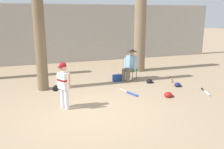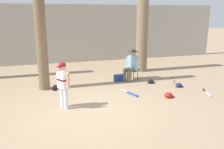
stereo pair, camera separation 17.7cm
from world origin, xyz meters
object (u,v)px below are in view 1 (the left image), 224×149
Objects in this scene: batting_helmet_navy at (178,85)px; tree_near_player at (37,2)px; young_ballplayer at (63,83)px; handbag_beside_stool at (117,78)px; folding_stool at (131,70)px; batting_helmet_red at (168,95)px; bat_wood_tan at (171,80)px; bat_aluminum_silver at (207,93)px; tree_behind_spectator at (140,28)px; seated_spectator at (130,64)px; bat_blue_youth at (131,93)px; batting_helmet_black at (149,81)px.

tree_near_player is at bearing 165.22° from batting_helmet_navy.
young_ballplayer reaches higher than handbag_beside_stool.
young_ballplayer is 3.68m from folding_stool.
batting_helmet_red is (0.90, -2.23, -0.05)m from handbag_beside_stool.
batting_helmet_red is 1.11× the size of batting_helmet_navy.
bat_wood_tan is 1.71m from bat_aluminum_silver.
batting_helmet_navy is at bearing -50.55° from folding_stool.
folding_stool is at bearing 7.37° from handbag_beside_stool.
tree_behind_spectator is 8.32× the size of folding_stool.
seated_spectator is at bearing 3.19° from tree_near_player.
tree_behind_spectator is 5.32m from young_ballplayer.
bat_blue_youth is 2.32m from bat_wood_tan.
seated_spectator is at bearing 129.46° from batting_helmet_black.
tree_behind_spectator is 2.10m from seated_spectator.
batting_helmet_red is (-1.11, -1.58, 0.04)m from bat_wood_tan.
folding_stool is (-0.93, -1.26, -1.56)m from tree_behind_spectator.
seated_spectator is at bearing 99.11° from batting_helmet_red.
folding_stool is at bearing 129.45° from batting_helmet_navy.
handbag_beside_stool is at bearing 3.34° from tree_near_player.
bat_blue_youth is 2.59× the size of batting_helmet_red.
bat_wood_tan is at bearing 55.03° from batting_helmet_red.
tree_behind_spectator is 16.49× the size of batting_helmet_black.
folding_stool is 1.86m from bat_blue_youth.
tree_near_player reaches higher than folding_stool.
seated_spectator is 2.35m from batting_helmet_red.
young_ballplayer is at bearing -143.11° from folding_stool.
batting_helmet_red is (-0.65, -3.57, -1.85)m from tree_behind_spectator.
batting_helmet_black is at bearing -6.85° from tree_near_player.
young_ballplayer is 1.09× the size of seated_spectator.
tree_behind_spectator is 2.21m from folding_stool.
batting_helmet_red reaches higher than bat_wood_tan.
batting_helmet_red is at bearing -1.95° from young_ballplayer.
batting_helmet_black reaches higher than bat_wood_tan.
seated_spectator is 0.74m from handbag_beside_stool.
batting_helmet_navy is (4.57, -1.20, -2.84)m from tree_near_player.
tree_behind_spectator is at bearing 19.24° from tree_near_player.
bat_wood_tan is at bearing -77.03° from tree_behind_spectator.
seated_spectator reaches higher than bat_blue_youth.
folding_stool is at bearing -126.39° from tree_behind_spectator.
batting_helmet_red is at bearing -29.50° from tree_near_player.
bat_aluminum_silver is (1.73, -2.36, -0.61)m from seated_spectator.
folding_stool is at bearing 96.94° from batting_helmet_red.
batting_helmet_navy is (4.12, 0.75, -0.68)m from young_ballplayer.
batting_helmet_red is 1.09× the size of batting_helmet_black.
batting_helmet_red is (-1.37, 0.11, 0.04)m from bat_aluminum_silver.
folding_stool reaches higher than handbag_beside_stool.
batting_helmet_red is at bearing -124.97° from bat_wood_tan.
handbag_beside_stool is 2.40m from batting_helmet_red.
folding_stool is 0.66m from handbag_beside_stool.
bat_wood_tan is at bearing 74.60° from batting_helmet_navy.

